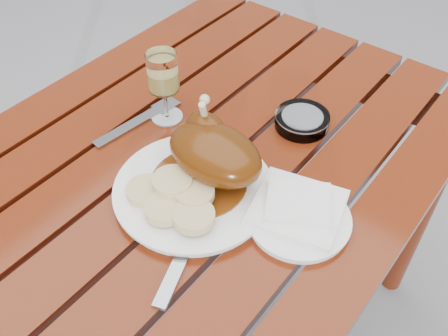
% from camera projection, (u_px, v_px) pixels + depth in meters
% --- Properties ---
extents(table, '(0.80, 1.20, 0.75)m').
position_uv_depth(table, '(192.00, 276.00, 1.19)').
color(table, maroon).
rests_on(table, ground).
extents(dinner_plate, '(0.30, 0.30, 0.02)m').
position_uv_depth(dinner_plate, '(194.00, 191.00, 0.87)').
color(dinner_plate, white).
rests_on(dinner_plate, table).
extents(roast_duck, '(0.18, 0.18, 0.13)m').
position_uv_depth(roast_duck, '(213.00, 151.00, 0.86)').
color(roast_duck, '#5A280A').
rests_on(roast_duck, dinner_plate).
extents(bread_dumplings, '(0.17, 0.12, 0.03)m').
position_uv_depth(bread_dumplings, '(174.00, 197.00, 0.83)').
color(bread_dumplings, '#E2C689').
rests_on(bread_dumplings, dinner_plate).
extents(wine_glass, '(0.07, 0.07, 0.15)m').
position_uv_depth(wine_glass, '(164.00, 87.00, 0.97)').
color(wine_glass, '#D6C161').
rests_on(wine_glass, table).
extents(side_plate, '(0.21, 0.21, 0.01)m').
position_uv_depth(side_plate, '(299.00, 219.00, 0.83)').
color(side_plate, white).
rests_on(side_plate, table).
extents(napkin, '(0.17, 0.17, 0.01)m').
position_uv_depth(napkin, '(297.00, 208.00, 0.83)').
color(napkin, white).
rests_on(napkin, side_plate).
extents(ashtray, '(0.14, 0.14, 0.03)m').
position_uv_depth(ashtray, '(302.00, 120.00, 1.00)').
color(ashtray, '#B2B7BC').
rests_on(ashtray, table).
extents(fork, '(0.05, 0.19, 0.01)m').
position_uv_depth(fork, '(134.00, 124.00, 1.01)').
color(fork, gray).
rests_on(fork, table).
extents(knife, '(0.10, 0.22, 0.01)m').
position_uv_depth(knife, '(187.00, 247.00, 0.79)').
color(knife, gray).
rests_on(knife, table).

